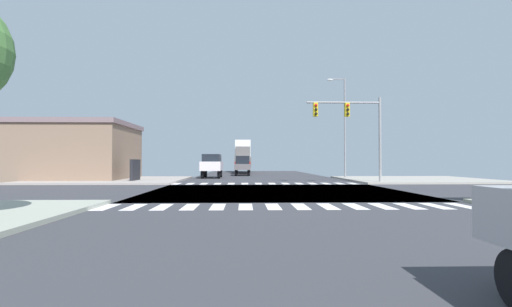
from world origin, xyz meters
name	(u,v)px	position (x,y,z in m)	size (l,w,h in m)	color
ground	(277,192)	(0.00, 0.00, -0.03)	(90.00, 90.00, 0.05)	#37373D
sidewalk_corner_ne	(414,179)	(13.00, 12.00, 0.07)	(12.00, 12.00, 0.14)	#A09B91
sidewalk_corner_nw	(112,180)	(-13.00, 12.00, 0.07)	(12.00, 12.00, 0.14)	#A09690
crosswalk_near	(287,207)	(-0.25, -7.30, 0.00)	(13.50, 2.00, 0.01)	white
crosswalk_far	(265,184)	(-0.25, 7.30, 0.00)	(13.50, 2.00, 0.01)	white
traffic_signal_mast	(352,120)	(6.21, 7.30, 4.72)	(5.61, 0.55, 6.43)	gray
street_lamp	(343,120)	(7.48, 14.92, 5.56)	(1.78, 0.32, 9.49)	gray
bank_building	(65,151)	(-17.52, 13.20, 2.53)	(12.89, 9.01, 5.04)	#856955
suv_nearside_1	(212,164)	(-5.00, 17.33, 1.39)	(1.96, 4.60, 2.34)	black
pickup_farside_1	(243,164)	(-2.00, 29.87, 1.29)	(2.00, 5.10, 2.35)	black
sedan_crossing_1	(242,166)	(-2.00, 23.65, 1.12)	(1.80, 4.30, 1.88)	black
box_truck_leading_1	(243,155)	(-2.00, 37.51, 2.56)	(2.40, 7.20, 4.85)	black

